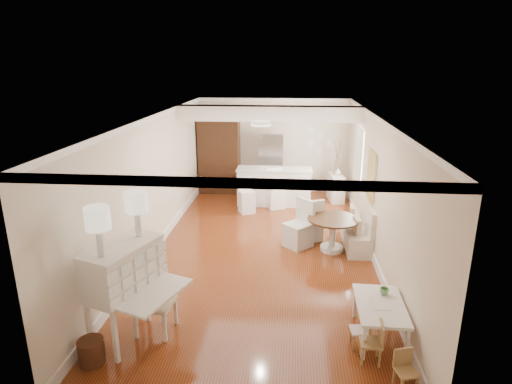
# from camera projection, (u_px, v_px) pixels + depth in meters

# --- Properties ---
(room) EXTENTS (9.00, 9.04, 2.82)m
(room) POSITION_uv_depth(u_px,v_px,m) (266.00, 156.00, 8.74)
(room) COLOR brown
(room) RESTS_ON ground
(secretary_bureau) EXTENTS (1.46, 1.47, 1.45)m
(secretary_bureau) POSITION_uv_depth(u_px,v_px,m) (126.00, 292.00, 6.00)
(secretary_bureau) COLOR white
(secretary_bureau) RESTS_ON ground
(gustavian_armchair) EXTENTS (0.61, 0.61, 0.99)m
(gustavian_armchair) POSITION_uv_depth(u_px,v_px,m) (155.00, 301.00, 6.20)
(gustavian_armchair) COLOR silver
(gustavian_armchair) RESTS_ON ground
(wicker_basket) EXTENTS (0.41, 0.41, 0.34)m
(wicker_basket) POSITION_uv_depth(u_px,v_px,m) (91.00, 352.00, 5.62)
(wicker_basket) COLOR #4E2A18
(wicker_basket) RESTS_ON ground
(kids_table) EXTENTS (0.68, 1.12, 0.55)m
(kids_table) POSITION_uv_depth(u_px,v_px,m) (379.00, 321.00, 6.10)
(kids_table) COLOR white
(kids_table) RESTS_ON ground
(kids_chair_a) EXTENTS (0.30, 0.30, 0.59)m
(kids_chair_a) POSITION_uv_depth(u_px,v_px,m) (371.00, 342.00, 5.62)
(kids_chair_a) COLOR #9F7D48
(kids_chair_a) RESTS_ON ground
(kids_chair_b) EXTENTS (0.27, 0.27, 0.52)m
(kids_chair_b) POSITION_uv_depth(u_px,v_px,m) (360.00, 330.00, 5.92)
(kids_chair_b) COLOR #B18450
(kids_chair_b) RESTS_ON ground
(kids_chair_c) EXTENTS (0.30, 0.30, 0.51)m
(kids_chair_c) POSITION_uv_depth(u_px,v_px,m) (406.00, 371.00, 5.14)
(kids_chair_c) COLOR #997545
(kids_chair_c) RESTS_ON ground
(banquette) EXTENTS (0.52, 1.60, 0.98)m
(banquette) POSITION_uv_depth(u_px,v_px,m) (356.00, 224.00, 9.18)
(banquette) COLOR silver
(banquette) RESTS_ON ground
(dining_table) EXTENTS (1.40, 1.40, 0.72)m
(dining_table) POSITION_uv_depth(u_px,v_px,m) (332.00, 234.00, 8.94)
(dining_table) COLOR #4B2E18
(dining_table) RESTS_ON ground
(slip_chair_near) EXTENTS (0.70, 0.70, 1.03)m
(slip_chair_near) POSITION_uv_depth(u_px,v_px,m) (298.00, 224.00, 9.10)
(slip_chair_near) COLOR silver
(slip_chair_near) RESTS_ON ground
(slip_chair_far) EXTENTS (0.62, 0.63, 0.97)m
(slip_chair_far) POSITION_uv_depth(u_px,v_px,m) (309.00, 219.00, 9.47)
(slip_chair_far) COLOR silver
(slip_chair_far) RESTS_ON ground
(breakfast_counter) EXTENTS (2.05, 0.65, 1.03)m
(breakfast_counter) POSITION_uv_depth(u_px,v_px,m) (274.00, 187.00, 11.81)
(breakfast_counter) COLOR white
(breakfast_counter) RESTS_ON ground
(bar_stool_left) EXTENTS (0.49, 0.49, 0.93)m
(bar_stool_left) POSITION_uv_depth(u_px,v_px,m) (247.00, 196.00, 11.18)
(bar_stool_left) COLOR white
(bar_stool_left) RESTS_ON ground
(bar_stool_right) EXTENTS (0.57, 0.57, 1.08)m
(bar_stool_right) POSITION_uv_depth(u_px,v_px,m) (276.00, 189.00, 11.53)
(bar_stool_right) COLOR white
(bar_stool_right) RESTS_ON ground
(pantry_cabinet) EXTENTS (1.20, 0.60, 2.30)m
(pantry_cabinet) POSITION_uv_depth(u_px,v_px,m) (219.00, 155.00, 12.79)
(pantry_cabinet) COLOR #381E11
(pantry_cabinet) RESTS_ON ground
(fridge) EXTENTS (0.75, 0.65, 1.80)m
(fridge) POSITION_uv_depth(u_px,v_px,m) (283.00, 164.00, 12.68)
(fridge) COLOR silver
(fridge) RESTS_ON ground
(sideboard) EXTENTS (0.47, 0.85, 0.77)m
(sideboard) POSITION_uv_depth(u_px,v_px,m) (336.00, 187.00, 12.19)
(sideboard) COLOR silver
(sideboard) RESTS_ON ground
(pencil_cup) EXTENTS (0.15, 0.15, 0.10)m
(pencil_cup) POSITION_uv_depth(u_px,v_px,m) (384.00, 291.00, 6.25)
(pencil_cup) COLOR #67A862
(pencil_cup) RESTS_ON kids_table
(branch_vase) EXTENTS (0.23, 0.23, 0.19)m
(branch_vase) POSITION_uv_depth(u_px,v_px,m) (338.00, 171.00, 12.04)
(branch_vase) COLOR silver
(branch_vase) RESTS_ON sideboard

